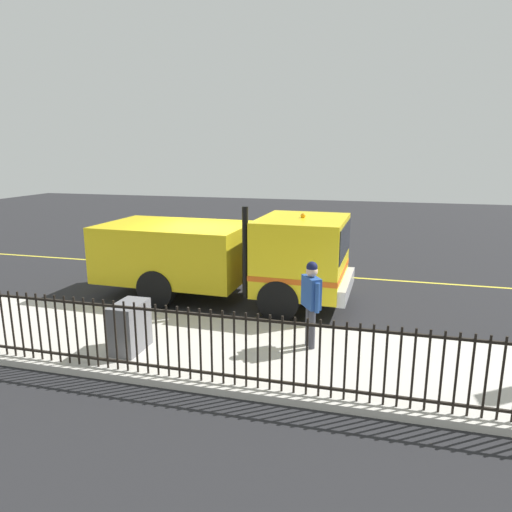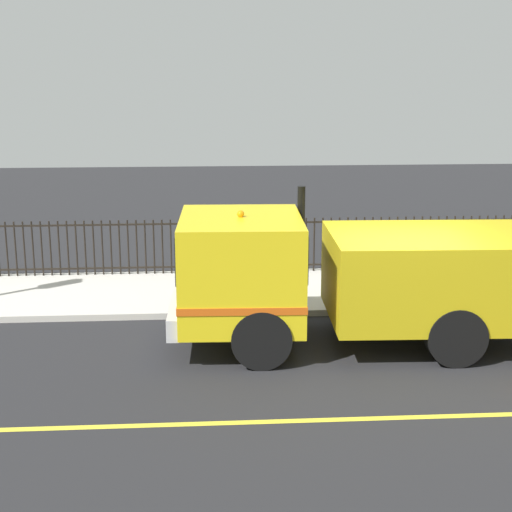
{
  "view_description": "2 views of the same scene",
  "coord_description": "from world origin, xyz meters",
  "views": [
    {
      "loc": [
        11.03,
        4.31,
        3.75
      ],
      "look_at": [
        2.38,
        2.03,
        1.71
      ],
      "focal_mm": 31.92,
      "sensor_mm": 36.0,
      "label": 1
    },
    {
      "loc": [
        -12.11,
        3.24,
        4.58
      ],
      "look_at": [
        0.98,
        2.34,
        1.4
      ],
      "focal_mm": 53.65,
      "sensor_mm": 36.0,
      "label": 2
    }
  ],
  "objects": [
    {
      "name": "lane_marking",
      "position": [
        -2.71,
        0.0,
        0.0
      ],
      "size": [
        0.12,
        20.99,
        0.01
      ],
      "primitive_type": "cube",
      "color": "yellow",
      "rests_on": "ground"
    },
    {
      "name": "work_truck",
      "position": [
        0.27,
        0.92,
        1.28
      ],
      "size": [
        2.65,
        6.55,
        2.58
      ],
      "rotation": [
        0.0,
        0.0,
        -0.03
      ],
      "color": "yellow",
      "rests_on": "ground"
    },
    {
      "name": "iron_fence",
      "position": [
        4.7,
        -0.0,
        0.75
      ],
      "size": [
        0.04,
        19.86,
        1.24
      ],
      "color": "black",
      "rests_on": "sidewalk_slab"
    },
    {
      "name": "sidewalk_slab",
      "position": [
        3.32,
        0.0,
        0.06
      ],
      "size": [
        3.15,
        23.32,
        0.12
      ],
      "primitive_type": "cube",
      "color": "beige",
      "rests_on": "ground"
    },
    {
      "name": "worker_standing",
      "position": [
        2.93,
        3.24,
        1.15
      ],
      "size": [
        0.54,
        0.43,
        1.67
      ],
      "rotation": [
        0.0,
        0.0,
        -2.58
      ],
      "color": "#264C99",
      "rests_on": "sidewalk_slab"
    },
    {
      "name": "ground_plane",
      "position": [
        0.0,
        0.0,
        0.0
      ],
      "size": [
        51.31,
        51.31,
        0.0
      ],
      "primitive_type": "plane",
      "color": "#232326",
      "rests_on": "ground"
    },
    {
      "name": "utility_cabinet",
      "position": [
        3.94,
        0.0,
        0.58
      ],
      "size": [
        0.82,
        0.49,
        0.92
      ],
      "primitive_type": "cube",
      "color": "slate",
      "rests_on": "sidewalk_slab"
    }
  ]
}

